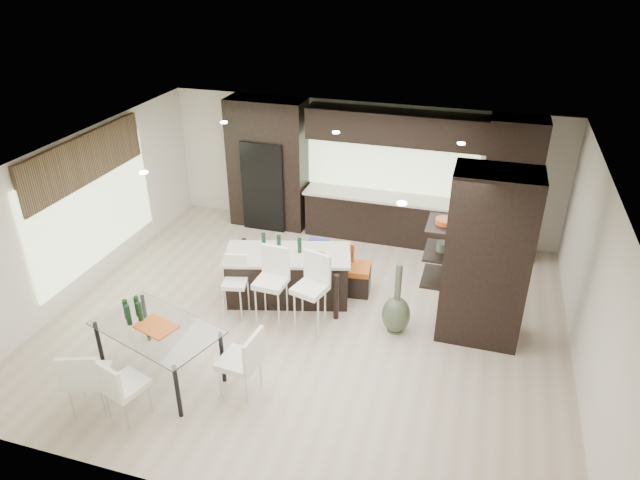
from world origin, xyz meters
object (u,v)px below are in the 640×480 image
(chair_near, at_px, (127,389))
(chair_far, at_px, (89,380))
(bench, at_px, (333,277))
(floor_vase, at_px, (397,298))
(kitchen_island, at_px, (288,276))
(chair_end, at_px, (240,365))
(dining_table, at_px, (160,352))
(stool_right, at_px, (310,302))
(stool_left, at_px, (236,293))
(stool_mid, at_px, (271,295))

(chair_near, distance_m, chair_far, 0.54)
(bench, distance_m, floor_vase, 1.58)
(kitchen_island, distance_m, chair_end, 2.39)
(dining_table, bearing_deg, stool_right, 61.99)
(floor_vase, bearing_deg, kitchen_island, 168.16)
(bench, xyz_separation_m, floor_vase, (1.27, -0.88, 0.35))
(stool_left, height_order, chair_end, chair_end)
(stool_left, xyz_separation_m, bench, (1.28, 1.21, -0.17))
(stool_right, bearing_deg, stool_left, -166.34)
(kitchen_island, bearing_deg, bench, 21.18)
(kitchen_island, xyz_separation_m, stool_left, (-0.63, -0.73, -0.01))
(stool_right, xyz_separation_m, bench, (0.01, 1.25, -0.27))
(stool_mid, xyz_separation_m, floor_vase, (1.92, 0.37, 0.08))
(stool_left, height_order, chair_far, chair_far)
(chair_end, bearing_deg, chair_far, 120.68)
(stool_mid, distance_m, floor_vase, 1.95)
(floor_vase, xyz_separation_m, dining_table, (-2.94, -1.98, -0.19))
(stool_mid, relative_size, floor_vase, 0.87)
(kitchen_island, bearing_deg, dining_table, -128.55)
(kitchen_island, bearing_deg, floor_vase, -27.05)
(dining_table, xyz_separation_m, chair_far, (-0.54, -0.81, 0.04))
(stool_left, xyz_separation_m, chair_near, (-0.39, -2.45, 0.02))
(kitchen_island, relative_size, chair_far, 2.25)
(kitchen_island, xyz_separation_m, chair_far, (-1.57, -3.19, 0.03))
(stool_left, distance_m, chair_end, 1.84)
(stool_right, height_order, dining_table, stool_right)
(stool_mid, height_order, stool_right, stool_mid)
(stool_mid, xyz_separation_m, bench, (0.65, 1.25, -0.27))
(stool_left, relative_size, chair_far, 0.92)
(stool_mid, distance_m, chair_near, 2.62)
(floor_vase, relative_size, dining_table, 0.70)
(stool_right, relative_size, bench, 0.80)
(dining_table, relative_size, chair_end, 1.85)
(kitchen_island, relative_size, stool_mid, 1.97)
(dining_table, bearing_deg, kitchen_island, 84.66)
(stool_left, relative_size, stool_right, 0.81)
(chair_end, bearing_deg, dining_table, 95.56)
(dining_table, xyz_separation_m, chair_near, (0.00, -0.80, 0.02))
(kitchen_island, bearing_deg, chair_end, -101.14)
(kitchen_island, height_order, floor_vase, floor_vase)
(stool_left, bearing_deg, stool_mid, -16.23)
(kitchen_island, relative_size, stool_left, 2.45)
(stool_left, height_order, floor_vase, floor_vase)
(stool_mid, height_order, bench, stool_mid)
(stool_left, bearing_deg, chair_end, -76.12)
(stool_mid, distance_m, chair_far, 2.88)
(bench, height_order, chair_far, chair_far)
(chair_near, bearing_deg, stool_left, 98.96)
(kitchen_island, relative_size, floor_vase, 1.72)
(dining_table, height_order, chair_near, chair_near)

